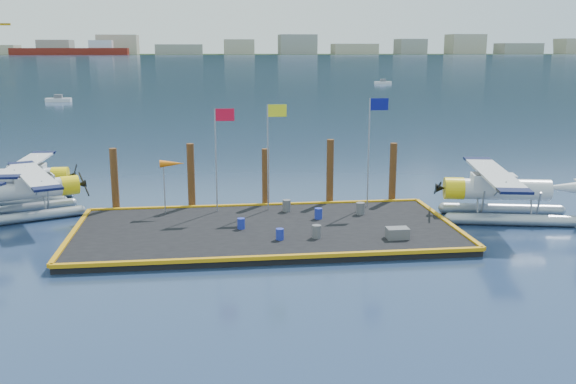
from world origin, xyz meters
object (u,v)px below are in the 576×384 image
Objects in this scene: crate at (397,233)px; flagpole_blue at (372,136)px; flagpole_red at (219,144)px; piling_4 at (393,175)px; piling_2 at (266,180)px; flagpole_yellow at (271,141)px; drum_5 at (287,206)px; seaplane_d at (500,192)px; drum_2 at (318,214)px; piling_0 at (115,182)px; seaplane_c at (22,179)px; piling_3 at (330,174)px; drum_3 at (280,234)px; seaplane_b at (27,193)px; piling_1 at (191,178)px; drum_1 at (316,231)px; windsock at (172,165)px; drum_0 at (241,224)px; drum_4 at (360,208)px.

flagpole_blue reaches higher than crate.
piling_4 is (10.79, 1.60, -2.40)m from flagpole_red.
piling_2 is 8.00m from piling_4.
drum_5 is at bearing -30.92° from flagpole_yellow.
flagpole_yellow is at bearing 91.72° from seaplane_d.
drum_2 is 12.33m from piling_0.
piling_3 reaches higher than seaplane_c.
flagpole_red is at bearing 114.68° from drum_3.
seaplane_b reaches higher than drum_5.
piling_2 is at bearing 180.00° from piling_4.
seaplane_c is at bearing 160.34° from flagpole_yellow.
seaplane_b is 2.34× the size of piling_4.
flagpole_red is 11.17m from piling_4.
flagpole_blue is at bearing 33.58° from drum_2.
piling_1 is 8.50m from piling_3.
seaplane_b is 18.03m from piling_3.
flagpole_blue reaches higher than drum_3.
drum_1 is 0.11× the size of flagpole_red.
drum_2 reaches higher than crate.
flagpole_blue is at bearing -0.00° from windsock.
piling_0 is at bearing 151.10° from crate.
seaplane_d is 6.60m from piling_4.
piling_0 is (-6.21, 1.60, -2.40)m from flagpole_red.
drum_2 is at bearing -56.92° from piling_2.
flagpole_blue reaches higher than flagpole_red.
piling_0 is at bearing 165.54° from flagpole_red.
drum_2 is at bearing -44.91° from flagpole_yellow.
piling_2 is at bearing 0.00° from piling_0.
flagpole_blue is (20.22, -1.58, 3.20)m from seaplane_b.
piling_2 is at bearing 85.34° from seaplane_d.
drum_0 reaches higher than drum_3.
flagpole_red is (-0.98, 3.88, 3.71)m from drum_0.
flagpole_red reaches higher than windsock.
flagpole_blue is at bearing 87.39° from crate.
seaplane_d is 18.97m from windsock.
windsock is (-5.73, 0.00, -1.28)m from flagpole_yellow.
drum_1 is 0.10× the size of flagpole_blue.
drum_4 is at bearing -12.11° from flagpole_red.
piling_1 is (10.91, -3.98, 0.61)m from seaplane_c.
crate is (4.86, -6.12, -0.07)m from drum_5.
drum_1 is 0.16× the size of piling_0.
flagpole_yellow is (-13.01, 2.43, 2.88)m from seaplane_d.
drum_2 reaches higher than drum_0.
flagpole_blue reaches higher than seaplane_b.
drum_1 is at bearing 40.93° from seaplane_b.
piling_3 is (19.41, -3.98, 0.66)m from seaplane_c.
seaplane_c is 11.63m from piling_1.
flagpole_red is at bearing 0.00° from windsock.
drum_2 is 0.55× the size of crate.
drum_1 is (17.29, -11.58, -0.76)m from seaplane_c.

